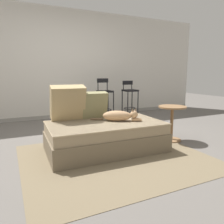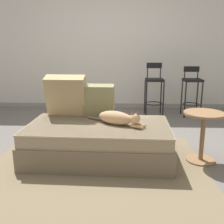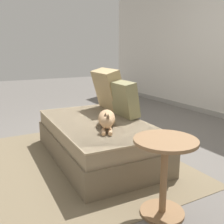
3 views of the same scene
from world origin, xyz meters
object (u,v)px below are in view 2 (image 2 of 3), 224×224
bar_stool_by_doorway (192,87)px  side_table (203,130)px  cat (118,118)px  couch (99,141)px  throw_pillow_middle (99,100)px  throw_pillow_corner (66,95)px  bar_stool_near_window (154,87)px

bar_stool_by_doorway → side_table: bearing=-100.8°
cat → bar_stool_by_doorway: bar_stool_by_doorway is taller
couch → throw_pillow_middle: size_ratio=4.06×
throw_pillow_corner → bar_stool_near_window: bearing=51.3°
cat → side_table: size_ratio=1.18×
cat → bar_stool_near_window: (0.64, 1.98, 0.06)m
cat → bar_stool_near_window: bar_stool_near_window is taller
throw_pillow_corner → cat: throw_pillow_corner is taller
couch → throw_pillow_corner: bearing=139.1°
throw_pillow_middle → cat: bearing=-55.3°
throw_pillow_corner → bar_stool_by_doorway: 2.55m
throw_pillow_corner → cat: size_ratio=0.77×
couch → throw_pillow_middle: throw_pillow_middle is taller
cat → bar_stool_by_doorway: size_ratio=0.74×
throw_pillow_corner → bar_stool_near_window: bar_stool_near_window is taller
bar_stool_by_doorway → side_table: 2.06m
cat → side_table: 0.95m
throw_pillow_corner → side_table: 1.67m
bar_stool_near_window → side_table: size_ratio=1.71×
throw_pillow_middle → bar_stool_by_doorway: bearing=45.9°
bar_stool_near_window → bar_stool_by_doorway: bar_stool_near_window is taller
bar_stool_near_window → throw_pillow_corner: bearing=-128.7°
bar_stool_by_doorway → cat: bearing=-123.8°
throw_pillow_corner → side_table: bearing=-14.6°
couch → side_table: bearing=-2.0°
couch → throw_pillow_middle: (-0.03, 0.36, 0.40)m
couch → bar_stool_near_window: bearing=66.7°
couch → bar_stool_near_window: bar_stool_near_window is taller
throw_pillow_middle → side_table: throw_pillow_middle is taller
bar_stool_by_doorway → throw_pillow_middle: bearing=-134.1°
couch → cat: bearing=0.6°
side_table → bar_stool_by_doorway: bearing=79.2°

